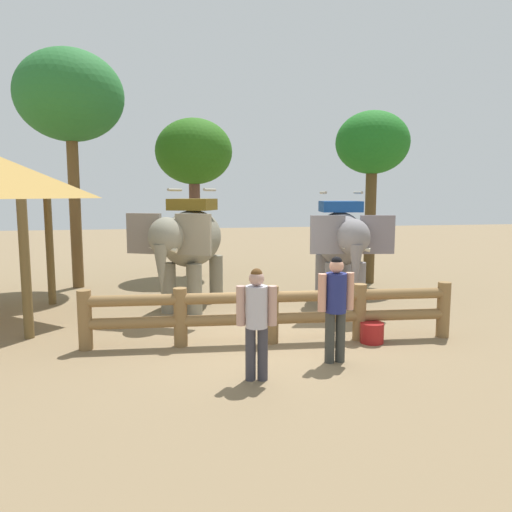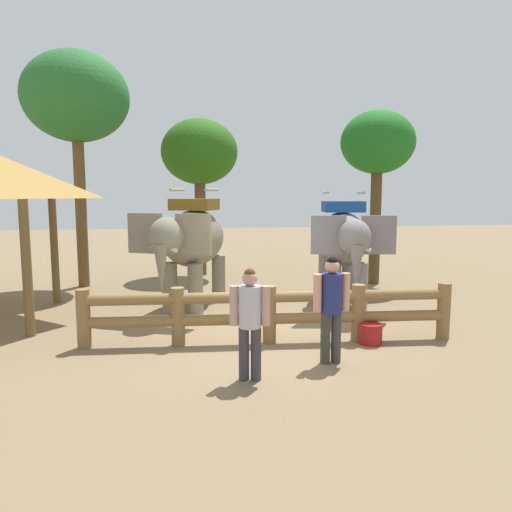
{
  "view_description": "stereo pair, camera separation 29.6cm",
  "coord_description": "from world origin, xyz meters",
  "px_view_note": "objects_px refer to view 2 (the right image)",
  "views": [
    {
      "loc": [
        -1.89,
        -8.53,
        2.69
      ],
      "look_at": [
        0.0,
        1.44,
        1.4
      ],
      "focal_mm": 34.3,
      "sensor_mm": 36.0,
      "label": 1
    },
    {
      "loc": [
        -1.6,
        -8.58,
        2.69
      ],
      "look_at": [
        0.0,
        1.44,
        1.4
      ],
      "focal_mm": 34.3,
      "sensor_mm": 36.0,
      "label": 2
    }
  ],
  "objects_px": {
    "elephant_center": "(344,242)",
    "tree_far_left": "(76,99)",
    "elephant_near_left": "(191,241)",
    "feed_bucket": "(370,334)",
    "tree_back_center": "(378,146)",
    "tourist_woman_in_black": "(250,316)",
    "tourist_man_in_blue": "(331,302)",
    "log_fence": "(269,310)",
    "tree_far_right": "(200,154)"
  },
  "relations": [
    {
      "from": "tree_back_center",
      "to": "feed_bucket",
      "type": "bearing_deg",
      "value": -113.04
    },
    {
      "from": "elephant_near_left",
      "to": "elephant_center",
      "type": "bearing_deg",
      "value": -5.05
    },
    {
      "from": "tourist_woman_in_black",
      "to": "tourist_man_in_blue",
      "type": "relative_size",
      "value": 0.96
    },
    {
      "from": "feed_bucket",
      "to": "log_fence",
      "type": "bearing_deg",
      "value": 169.6
    },
    {
      "from": "elephant_near_left",
      "to": "feed_bucket",
      "type": "xyz_separation_m",
      "value": [
        3.09,
        -3.37,
        -1.4
      ]
    },
    {
      "from": "tree_far_left",
      "to": "feed_bucket",
      "type": "xyz_separation_m",
      "value": [
        6.15,
        -6.58,
        -5.14
      ]
    },
    {
      "from": "tourist_man_in_blue",
      "to": "tree_far_left",
      "type": "bearing_deg",
      "value": 124.56
    },
    {
      "from": "elephant_near_left",
      "to": "tree_back_center",
      "type": "xyz_separation_m",
      "value": [
        5.51,
        2.3,
        2.5
      ]
    },
    {
      "from": "log_fence",
      "to": "tree_far_left",
      "type": "distance_m",
      "value": 8.96
    },
    {
      "from": "feed_bucket",
      "to": "tree_far_left",
      "type": "bearing_deg",
      "value": 133.04
    },
    {
      "from": "log_fence",
      "to": "tourist_man_in_blue",
      "type": "bearing_deg",
      "value": -56.94
    },
    {
      "from": "elephant_center",
      "to": "tourist_man_in_blue",
      "type": "distance_m",
      "value": 4.24
    },
    {
      "from": "tourist_woman_in_black",
      "to": "tourist_man_in_blue",
      "type": "bearing_deg",
      "value": 20.53
    },
    {
      "from": "tree_far_left",
      "to": "elephant_near_left",
      "type": "bearing_deg",
      "value": -46.4
    },
    {
      "from": "log_fence",
      "to": "tree_far_right",
      "type": "distance_m",
      "value": 8.57
    },
    {
      "from": "tourist_woman_in_black",
      "to": "feed_bucket",
      "type": "bearing_deg",
      "value": 29.79
    },
    {
      "from": "tree_back_center",
      "to": "tree_far_right",
      "type": "xyz_separation_m",
      "value": [
        -5.07,
        2.48,
        -0.11
      ]
    },
    {
      "from": "tourist_woman_in_black",
      "to": "tourist_man_in_blue",
      "type": "xyz_separation_m",
      "value": [
        1.38,
        0.52,
        0.04
      ]
    },
    {
      "from": "elephant_near_left",
      "to": "feed_bucket",
      "type": "relative_size",
      "value": 7.87
    },
    {
      "from": "tree_far_left",
      "to": "feed_bucket",
      "type": "bearing_deg",
      "value": -46.96
    },
    {
      "from": "tree_far_left",
      "to": "tree_far_right",
      "type": "relative_size",
      "value": 1.3
    },
    {
      "from": "tourist_woman_in_black",
      "to": "tree_far_left",
      "type": "distance_m",
      "value": 9.82
    },
    {
      "from": "elephant_near_left",
      "to": "tree_far_left",
      "type": "relative_size",
      "value": 0.5
    },
    {
      "from": "tree_back_center",
      "to": "feed_bucket",
      "type": "height_order",
      "value": "tree_back_center"
    },
    {
      "from": "tree_back_center",
      "to": "feed_bucket",
      "type": "distance_m",
      "value": 7.3
    },
    {
      "from": "tree_far_left",
      "to": "feed_bucket",
      "type": "distance_m",
      "value": 10.37
    },
    {
      "from": "log_fence",
      "to": "tourist_woman_in_black",
      "type": "bearing_deg",
      "value": -109.63
    },
    {
      "from": "log_fence",
      "to": "tree_far_left",
      "type": "bearing_deg",
      "value": 124.84
    },
    {
      "from": "elephant_center",
      "to": "tree_far_right",
      "type": "bearing_deg",
      "value": 121.98
    },
    {
      "from": "elephant_center",
      "to": "feed_bucket",
      "type": "bearing_deg",
      "value": -99.82
    },
    {
      "from": "log_fence",
      "to": "tourist_man_in_blue",
      "type": "height_order",
      "value": "tourist_man_in_blue"
    },
    {
      "from": "elephant_center",
      "to": "feed_bucket",
      "type": "height_order",
      "value": "elephant_center"
    },
    {
      "from": "elephant_center",
      "to": "tree_back_center",
      "type": "xyz_separation_m",
      "value": [
        1.89,
        2.62,
        2.54
      ]
    },
    {
      "from": "elephant_center",
      "to": "tree_far_right",
      "type": "relative_size",
      "value": 0.64
    },
    {
      "from": "elephant_near_left",
      "to": "tree_back_center",
      "type": "height_order",
      "value": "tree_back_center"
    },
    {
      "from": "log_fence",
      "to": "elephant_near_left",
      "type": "distance_m",
      "value": 3.45
    },
    {
      "from": "elephant_near_left",
      "to": "tree_far_right",
      "type": "relative_size",
      "value": 0.65
    },
    {
      "from": "elephant_center",
      "to": "tree_back_center",
      "type": "distance_m",
      "value": 4.11
    },
    {
      "from": "tourist_woman_in_black",
      "to": "tree_far_right",
      "type": "xyz_separation_m",
      "value": [
        -0.25,
        9.53,
        3.03
      ]
    },
    {
      "from": "elephant_near_left",
      "to": "elephant_center",
      "type": "distance_m",
      "value": 3.63
    },
    {
      "from": "elephant_near_left",
      "to": "tree_far_right",
      "type": "xyz_separation_m",
      "value": [
        0.43,
        4.78,
        2.4
      ]
    },
    {
      "from": "tourist_woman_in_black",
      "to": "tree_far_right",
      "type": "bearing_deg",
      "value": 91.53
    },
    {
      "from": "elephant_center",
      "to": "tourist_woman_in_black",
      "type": "xyz_separation_m",
      "value": [
        -2.93,
        -4.43,
        -0.6
      ]
    },
    {
      "from": "tree_far_left",
      "to": "tourist_woman_in_black",
      "type": "bearing_deg",
      "value": -64.8
    },
    {
      "from": "log_fence",
      "to": "elephant_center",
      "type": "relative_size",
      "value": 2.07
    },
    {
      "from": "elephant_center",
      "to": "tree_far_left",
      "type": "relative_size",
      "value": 0.49
    },
    {
      "from": "tree_far_right",
      "to": "feed_bucket",
      "type": "distance_m",
      "value": 9.38
    },
    {
      "from": "tourist_man_in_blue",
      "to": "elephant_near_left",
      "type": "bearing_deg",
      "value": 116.07
    },
    {
      "from": "tree_far_right",
      "to": "tree_far_left",
      "type": "bearing_deg",
      "value": -155.71
    },
    {
      "from": "tree_far_left",
      "to": "tree_back_center",
      "type": "distance_m",
      "value": 8.7
    }
  ]
}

